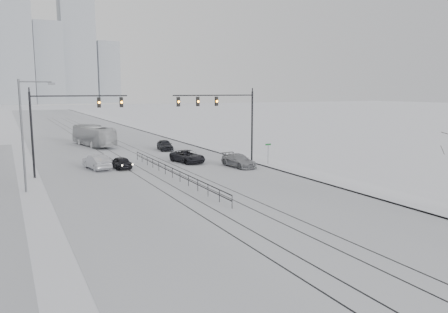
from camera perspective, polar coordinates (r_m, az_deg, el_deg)
road at (r=69.75m, az=-15.22°, el=1.65°), size 22.00×260.00×0.02m
sidewalk_east at (r=73.59m, az=-4.87°, el=2.33°), size 5.00×260.00×0.16m
curb at (r=72.72m, az=-6.66°, el=2.21°), size 0.10×260.00×0.12m
tram_rails at (r=50.48m, az=-10.64°, el=-0.75°), size 5.30×180.00×0.01m
skyline at (r=283.06m, az=-23.40°, el=12.50°), size 96.00×48.00×72.00m
traffic_mast_ne at (r=48.19m, az=0.25°, el=5.82°), size 9.60×0.37×8.00m
traffic_mast_nw at (r=44.29m, az=-20.06°, el=4.81°), size 9.10×0.37×8.00m
street_light_west at (r=38.06m, az=-24.46°, el=3.47°), size 2.73×0.25×9.00m
median_fence at (r=41.01m, az=-6.77°, el=-2.10°), size 0.06×24.00×1.00m
street_sign at (r=47.79m, az=5.78°, el=0.75°), size 0.70×0.06×2.40m
sedan_sb_inner at (r=46.88m, az=-13.38°, el=-0.78°), size 1.91×3.92×1.29m
sedan_sb_outer at (r=47.14m, az=-16.28°, el=-0.70°), size 2.35×4.81×1.52m
sedan_nb_front at (r=49.66m, az=-4.79°, el=-0.00°), size 3.08×5.27×1.38m
sedan_nb_right at (r=46.58m, az=1.91°, el=-0.55°), size 2.47×4.95×1.38m
sedan_nb_far at (r=60.22m, az=-7.73°, el=1.49°), size 2.19×4.37×1.43m
box_truck at (r=66.85m, az=-16.66°, el=2.59°), size 4.65×11.12×3.02m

